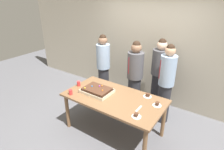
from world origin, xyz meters
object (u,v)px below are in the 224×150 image
Objects in this scene: cake_server_utensil at (139,109)px; person_striped_tie_right at (103,67)px; drink_cup_middle at (79,84)px; plated_slice_near_right at (148,96)px; party_table at (114,101)px; sheet_cake at (97,90)px; person_green_shirt_behind at (135,77)px; plated_slice_near_left at (157,105)px; drink_cup_nearest at (71,92)px; person_serving_front at (166,83)px; plated_slice_far_left at (136,116)px; person_far_right_suit at (159,75)px.

cake_server_utensil is 0.12× the size of person_striped_tie_right.
cake_server_utensil is at bearing -1.96° from drink_cup_middle.
drink_cup_middle reaches higher than plated_slice_near_right.
sheet_cake is (-0.36, -0.04, 0.13)m from party_table.
sheet_cake is 0.34× the size of person_striped_tie_right.
plated_slice_near_left is at bearing 72.46° from person_green_shirt_behind.
party_table is 9.22× the size of cake_server_utensil.
plated_slice_near_right is at bearing 34.53° from party_table.
sheet_cake is at bearing 43.71° from drink_cup_nearest.
plated_slice_near_left is 1.50× the size of drink_cup_middle.
cake_server_utensil is at bearing -8.86° from party_table.
person_serving_front reaches higher than party_table.
drink_cup_middle is 0.06× the size of person_striped_tie_right.
plated_slice_far_left is at bearing 45.99° from person_serving_front.
plated_slice_far_left is 0.09× the size of person_serving_front.
plated_slice_far_left is 1.34m from drink_cup_nearest.
plated_slice_near_right reaches higher than cake_server_utensil.
cake_server_utensil is (1.39, -0.05, -0.05)m from drink_cup_middle.
person_green_shirt_behind is (-0.77, 0.65, 0.06)m from plated_slice_near_left.
sheet_cake is 3.77× the size of plated_slice_near_right.
plated_slice_near_right is 0.09× the size of person_striped_tie_right.
plated_slice_near_right is 0.44m from cake_server_utensil.
plated_slice_near_right is 0.56m from person_serving_front.
plated_slice_near_left is at bearing 7.54° from drink_cup_middle.
drink_cup_middle is 1.39m from cake_server_utensil.
drink_cup_middle is at bearing 179.78° from sheet_cake.
plated_slice_near_right is 1.00× the size of plated_slice_far_left.
plated_slice_near_right is at bearing 30.79° from drink_cup_nearest.
party_table is 3.26× the size of sheet_cake.
plated_slice_near_right is 0.09× the size of person_green_shirt_behind.
person_serving_front reaches higher than drink_cup_nearest.
drink_cup_nearest is at bearing -166.89° from cake_server_utensil.
sheet_cake is at bearing 165.09° from plated_slice_far_left.
plated_slice_near_right is at bearing 95.73° from cake_server_utensil.
plated_slice_far_left is at bearing -26.00° from party_table.
plated_slice_near_left is at bearing 50.82° from cake_server_utensil.
party_table is at bearing 6.33° from sheet_cake.
plated_slice_far_left reaches higher than party_table.
plated_slice_near_right is 0.75× the size of cake_server_utensil.
drink_cup_middle is 0.06× the size of person_far_right_suit.
person_serving_front reaches higher than sheet_cake.
drink_cup_middle is 1.76m from person_serving_front.
drink_cup_nearest reaches higher than plated_slice_far_left.
party_table is 0.57m from cake_server_utensil.
person_far_right_suit reaches higher than party_table.
plated_slice_near_left is 0.09× the size of person_serving_front.
person_green_shirt_behind is at bearing -36.88° from person_serving_front.
person_striped_tie_right is at bearing 157.19° from plated_slice_near_left.
drink_cup_middle is at bearing -172.46° from plated_slice_near_left.
cake_server_utensil is (0.04, -0.44, -0.02)m from plated_slice_near_right.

